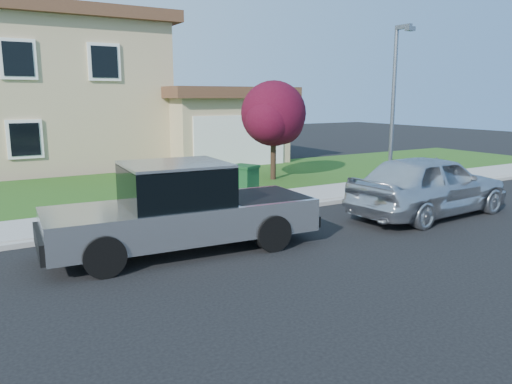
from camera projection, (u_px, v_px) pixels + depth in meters
ground at (224, 258)px, 10.15m from camera, size 80.00×80.00×0.00m
curb at (207, 219)px, 13.09m from camera, size 40.00×0.20×0.12m
sidewalk at (191, 210)px, 14.01m from camera, size 40.00×2.00×0.15m
lawn at (140, 187)px, 17.81m from camera, size 40.00×7.00×0.10m
house at (92, 98)px, 24.02m from camera, size 14.00×11.30×6.85m
pickup_truck at (182, 210)px, 10.49m from camera, size 5.86×2.42×1.89m
woman at (213, 197)px, 12.27m from camera, size 0.56×0.41×1.69m
sedan at (429, 185)px, 13.59m from camera, size 5.16×2.35×1.72m
ornamental_tree at (274, 117)px, 18.72m from camera, size 2.71×2.44×3.72m
trash_bin at (244, 183)px, 14.88m from camera, size 0.90×0.96×1.07m
street_lamp at (395, 102)px, 15.58m from camera, size 0.27×0.69×5.35m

